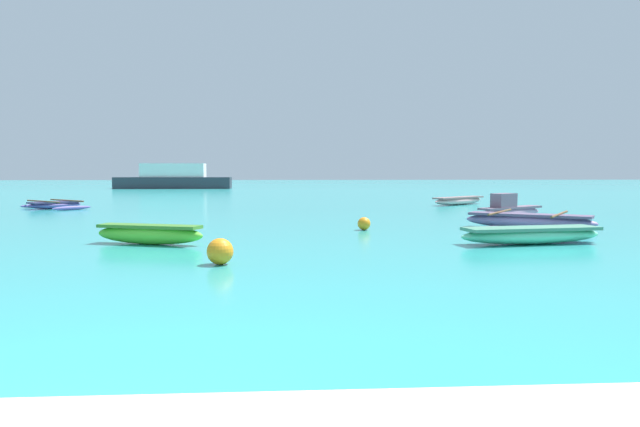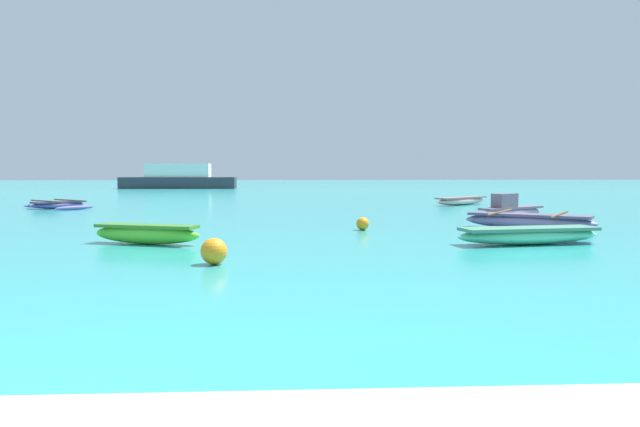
{
  "view_description": "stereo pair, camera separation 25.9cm",
  "coord_description": "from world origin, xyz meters",
  "px_view_note": "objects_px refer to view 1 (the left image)",
  "views": [
    {
      "loc": [
        1.47,
        -3.25,
        1.8
      ],
      "look_at": [
        2.8,
        17.68,
        0.25
      ],
      "focal_mm": 32.0,
      "sensor_mm": 36.0,
      "label": 1
    },
    {
      "loc": [
        1.73,
        -3.27,
        1.8
      ],
      "look_at": [
        2.8,
        17.68,
        0.25
      ],
      "focal_mm": 32.0,
      "sensor_mm": 36.0,
      "label": 2
    }
  ],
  "objects_px": {
    "moored_boat_1": "(459,200)",
    "moored_boat_2": "(529,221)",
    "moored_boat_5": "(509,210)",
    "distant_ferry": "(174,178)",
    "moored_boat_4": "(149,233)",
    "moored_boat_0": "(531,234)",
    "mooring_buoy_1": "(220,251)",
    "moored_boat_3": "(55,205)",
    "mooring_buoy_2": "(364,224)"
  },
  "relations": [
    {
      "from": "moored_boat_1",
      "to": "moored_boat_3",
      "type": "distance_m",
      "value": 20.6
    },
    {
      "from": "moored_boat_2",
      "to": "distant_ferry",
      "type": "height_order",
      "value": "distant_ferry"
    },
    {
      "from": "moored_boat_0",
      "to": "moored_boat_1",
      "type": "distance_m",
      "value": 16.87
    },
    {
      "from": "mooring_buoy_1",
      "to": "mooring_buoy_2",
      "type": "relative_size",
      "value": 1.3
    },
    {
      "from": "moored_boat_1",
      "to": "moored_boat_2",
      "type": "xyz_separation_m",
      "value": [
        -1.82,
        -13.01,
        0.01
      ]
    },
    {
      "from": "moored_boat_1",
      "to": "moored_boat_4",
      "type": "relative_size",
      "value": 1.26
    },
    {
      "from": "moored_boat_2",
      "to": "mooring_buoy_1",
      "type": "height_order",
      "value": "moored_boat_2"
    },
    {
      "from": "moored_boat_4",
      "to": "distant_ferry",
      "type": "height_order",
      "value": "distant_ferry"
    },
    {
      "from": "mooring_buoy_1",
      "to": "moored_boat_2",
      "type": "bearing_deg",
      "value": 35.14
    },
    {
      "from": "moored_boat_0",
      "to": "mooring_buoy_1",
      "type": "xyz_separation_m",
      "value": [
        -7.37,
        -2.71,
        0.02
      ]
    },
    {
      "from": "moored_boat_2",
      "to": "moored_boat_4",
      "type": "xyz_separation_m",
      "value": [
        -10.95,
        -3.01,
        0.02
      ]
    },
    {
      "from": "moored_boat_2",
      "to": "moored_boat_3",
      "type": "relative_size",
      "value": 1.06
    },
    {
      "from": "moored_boat_2",
      "to": "mooring_buoy_1",
      "type": "relative_size",
      "value": 7.66
    },
    {
      "from": "distant_ferry",
      "to": "moored_boat_1",
      "type": "bearing_deg",
      "value": -55.87
    },
    {
      "from": "moored_boat_1",
      "to": "moored_boat_2",
      "type": "distance_m",
      "value": 13.14
    },
    {
      "from": "moored_boat_0",
      "to": "moored_boat_1",
      "type": "bearing_deg",
      "value": 70.22
    },
    {
      "from": "moored_boat_3",
      "to": "moored_boat_4",
      "type": "distance_m",
      "value": 16.04
    },
    {
      "from": "moored_boat_3",
      "to": "mooring_buoy_1",
      "type": "relative_size",
      "value": 7.24
    },
    {
      "from": "moored_boat_2",
      "to": "moored_boat_5",
      "type": "bearing_deg",
      "value": 111.76
    },
    {
      "from": "moored_boat_4",
      "to": "mooring_buoy_2",
      "type": "bearing_deg",
      "value": 46.53
    },
    {
      "from": "moored_boat_5",
      "to": "distant_ferry",
      "type": "xyz_separation_m",
      "value": [
        -20.19,
        40.48,
        0.73
      ]
    },
    {
      "from": "mooring_buoy_2",
      "to": "distant_ferry",
      "type": "distance_m",
      "value": 46.34
    },
    {
      "from": "moored_boat_3",
      "to": "moored_boat_4",
      "type": "xyz_separation_m",
      "value": [
        7.74,
        -14.05,
        0.07
      ]
    },
    {
      "from": "moored_boat_0",
      "to": "distant_ferry",
      "type": "distance_m",
      "value": 50.94
    },
    {
      "from": "moored_boat_0",
      "to": "moored_boat_3",
      "type": "xyz_separation_m",
      "value": [
        -17.2,
        14.57,
        -0.04
      ]
    },
    {
      "from": "moored_boat_4",
      "to": "moored_boat_3",
      "type": "bearing_deg",
      "value": 137.34
    },
    {
      "from": "moored_boat_5",
      "to": "distant_ferry",
      "type": "height_order",
      "value": "distant_ferry"
    },
    {
      "from": "moored_boat_3",
      "to": "mooring_buoy_2",
      "type": "relative_size",
      "value": 9.38
    },
    {
      "from": "moored_boat_3",
      "to": "distant_ferry",
      "type": "height_order",
      "value": "distant_ferry"
    },
    {
      "from": "moored_boat_0",
      "to": "distant_ferry",
      "type": "xyz_separation_m",
      "value": [
        -17.82,
        47.72,
        0.84
      ]
    },
    {
      "from": "moored_boat_4",
      "to": "mooring_buoy_2",
      "type": "height_order",
      "value": "moored_boat_4"
    },
    {
      "from": "moored_boat_1",
      "to": "moored_boat_3",
      "type": "xyz_separation_m",
      "value": [
        -20.51,
        -1.97,
        -0.05
      ]
    },
    {
      "from": "moored_boat_2",
      "to": "moored_boat_5",
      "type": "height_order",
      "value": "moored_boat_5"
    },
    {
      "from": "mooring_buoy_1",
      "to": "mooring_buoy_2",
      "type": "height_order",
      "value": "mooring_buoy_1"
    },
    {
      "from": "moored_boat_5",
      "to": "moored_boat_3",
      "type": "bearing_deg",
      "value": 127.39
    },
    {
      "from": "moored_boat_2",
      "to": "moored_boat_4",
      "type": "bearing_deg",
      "value": -129.61
    },
    {
      "from": "moored_boat_0",
      "to": "moored_boat_3",
      "type": "bearing_deg",
      "value": 131.26
    },
    {
      "from": "moored_boat_5",
      "to": "mooring_buoy_2",
      "type": "xyz_separation_m",
      "value": [
        -6.04,
        -3.63,
        -0.15
      ]
    },
    {
      "from": "moored_boat_0",
      "to": "moored_boat_2",
      "type": "relative_size",
      "value": 0.97
    },
    {
      "from": "moored_boat_5",
      "to": "moored_boat_2",
      "type": "bearing_deg",
      "value": -135.3
    },
    {
      "from": "moored_boat_1",
      "to": "distant_ferry",
      "type": "height_order",
      "value": "distant_ferry"
    },
    {
      "from": "moored_boat_5",
      "to": "moored_boat_4",
      "type": "bearing_deg",
      "value": 177.54
    },
    {
      "from": "moored_boat_0",
      "to": "moored_boat_4",
      "type": "height_order",
      "value": "moored_boat_4"
    },
    {
      "from": "moored_boat_1",
      "to": "moored_boat_4",
      "type": "height_order",
      "value": "moored_boat_4"
    },
    {
      "from": "distant_ferry",
      "to": "mooring_buoy_2",
      "type": "bearing_deg",
      "value": -72.22
    },
    {
      "from": "moored_boat_5",
      "to": "moored_boat_0",
      "type": "bearing_deg",
      "value": -140.14
    },
    {
      "from": "moored_boat_1",
      "to": "moored_boat_2",
      "type": "relative_size",
      "value": 0.93
    },
    {
      "from": "mooring_buoy_2",
      "to": "moored_boat_4",
      "type": "bearing_deg",
      "value": -151.95
    },
    {
      "from": "moored_boat_5",
      "to": "mooring_buoy_1",
      "type": "xyz_separation_m",
      "value": [
        -9.73,
        -9.94,
        -0.09
      ]
    },
    {
      "from": "moored_boat_1",
      "to": "moored_boat_4",
      "type": "distance_m",
      "value": 20.49
    }
  ]
}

